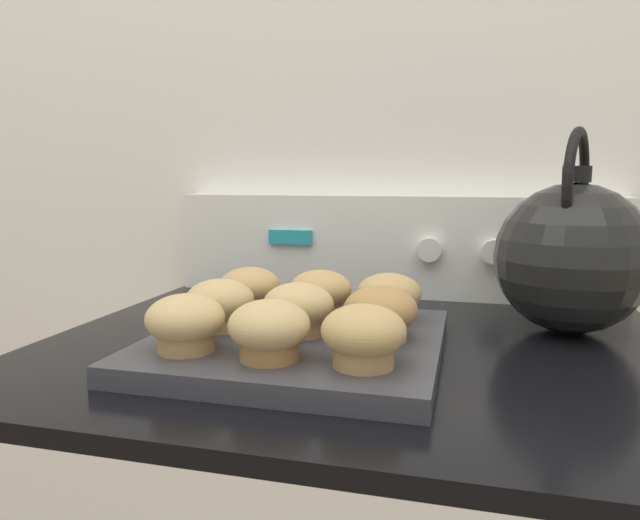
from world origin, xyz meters
The scene contains 13 objects.
wall_back centered at (0.00, 0.66, 1.20)m, with size 8.00×0.05×2.40m.
control_panel centered at (0.00, 0.60, 1.01)m, with size 0.73×0.07×0.17m.
muffin_pan centered at (-0.05, 0.26, 0.94)m, with size 0.31×0.31×0.02m.
muffin_r0_c0 centered at (-0.15, 0.17, 0.98)m, with size 0.08×0.08×0.06m.
muffin_r0_c1 centered at (-0.05, 0.16, 0.98)m, with size 0.08×0.08×0.06m.
muffin_r0_c2 centered at (0.04, 0.17, 0.98)m, with size 0.08×0.08×0.06m.
muffin_r1_c0 centered at (-0.15, 0.25, 0.98)m, with size 0.08×0.08×0.06m.
muffin_r1_c1 centered at (-0.05, 0.25, 0.98)m, with size 0.08×0.08×0.06m.
muffin_r1_c2 centered at (0.04, 0.26, 0.98)m, with size 0.08×0.08×0.06m.
muffin_r2_c0 centered at (-0.15, 0.34, 0.98)m, with size 0.08×0.08×0.06m.
muffin_r2_c1 centered at (-0.05, 0.35, 0.98)m, with size 0.08×0.08×0.06m.
muffin_r2_c2 centered at (0.03, 0.34, 0.98)m, with size 0.08×0.08×0.06m.
tea_kettle centered at (0.25, 0.43, 1.02)m, with size 0.19×0.22×0.26m.
Camera 1 is at (0.13, -0.33, 1.12)m, focal length 32.00 mm.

